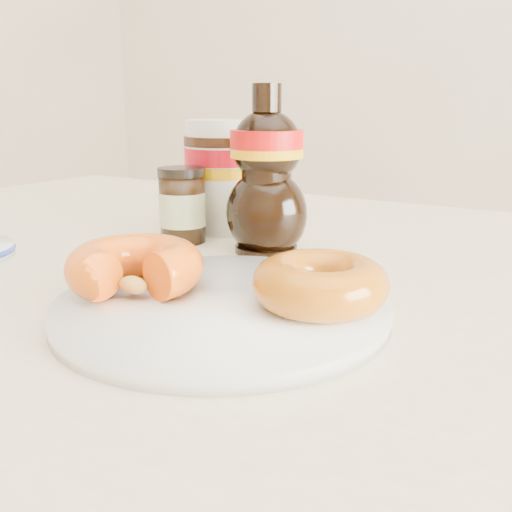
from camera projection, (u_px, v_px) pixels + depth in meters
The scene contains 7 objects.
dining_table at pixel (256, 348), 0.58m from camera, with size 1.40×0.90×0.75m.
plate at pixel (222, 306), 0.43m from camera, with size 0.25×0.25×0.01m.
donut_bitten at pixel (135, 267), 0.45m from camera, with size 0.11×0.11×0.04m, color #D54D0C.
donut_whole at pixel (320, 283), 0.41m from camera, with size 0.10×0.10×0.03m, color #A44C0A.
nutella_jar at pixel (224, 171), 0.71m from camera, with size 0.10×0.10×0.14m.
syrup_bottle at pixel (267, 171), 0.60m from camera, with size 0.09×0.08×0.18m, color black, non-canonical shape.
dark_jar at pixel (182, 206), 0.65m from camera, with size 0.05×0.05×0.09m.
Camera 1 is at (0.28, -0.35, 0.91)m, focal length 40.00 mm.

